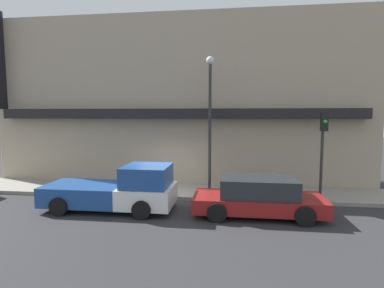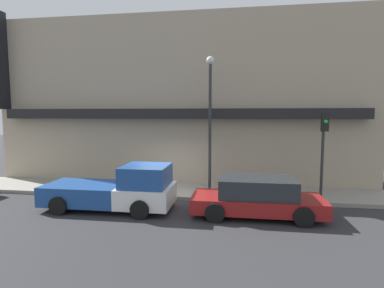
# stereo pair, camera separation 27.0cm
# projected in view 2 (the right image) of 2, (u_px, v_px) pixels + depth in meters

# --- Properties ---
(ground_plane) EXTENTS (80.00, 80.00, 0.00)m
(ground_plane) POSITION_uv_depth(u_px,v_px,m) (165.00, 200.00, 13.01)
(ground_plane) COLOR #2D2D30
(sidewalk) EXTENTS (36.00, 2.61, 0.16)m
(sidewalk) POSITION_uv_depth(u_px,v_px,m) (172.00, 191.00, 14.28)
(sidewalk) COLOR gray
(sidewalk) RESTS_ON ground
(building) EXTENTS (19.80, 3.80, 9.14)m
(building) POSITION_uv_depth(u_px,v_px,m) (181.00, 102.00, 16.60)
(building) COLOR tan
(building) RESTS_ON ground
(pickup_truck) EXTENTS (5.04, 2.15, 1.77)m
(pickup_truck) POSITION_uv_depth(u_px,v_px,m) (118.00, 190.00, 11.69)
(pickup_truck) COLOR white
(pickup_truck) RESTS_ON ground
(parked_car) EXTENTS (4.72, 2.07, 1.41)m
(parked_car) POSITION_uv_depth(u_px,v_px,m) (257.00, 197.00, 10.93)
(parked_car) COLOR maroon
(parked_car) RESTS_ON ground
(fire_hydrant) EXTENTS (0.18, 0.18, 0.68)m
(fire_hydrant) POSITION_uv_depth(u_px,v_px,m) (120.00, 184.00, 13.89)
(fire_hydrant) COLOR red
(fire_hydrant) RESTS_ON sidewalk
(street_lamp) EXTENTS (0.36, 0.36, 6.16)m
(street_lamp) POSITION_uv_depth(u_px,v_px,m) (210.00, 109.00, 13.70)
(street_lamp) COLOR #2D2D2D
(street_lamp) RESTS_ON sidewalk
(traffic_light) EXTENTS (0.28, 0.42, 3.65)m
(traffic_light) POSITION_uv_depth(u_px,v_px,m) (324.00, 139.00, 12.43)
(traffic_light) COLOR #2D2D2D
(traffic_light) RESTS_ON sidewalk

